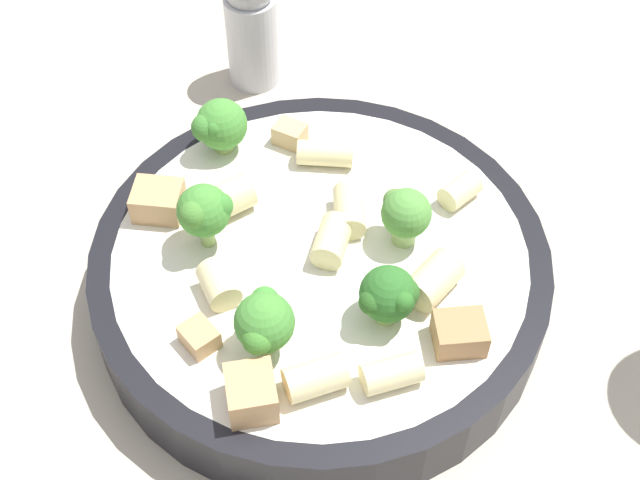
{
  "coord_description": "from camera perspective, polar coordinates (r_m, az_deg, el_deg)",
  "views": [
    {
      "loc": [
        -0.26,
        0.06,
        0.37
      ],
      "look_at": [
        0.0,
        0.0,
        0.05
      ],
      "focal_mm": 50.0,
      "sensor_mm": 36.0,
      "label": 1
    }
  ],
  "objects": [
    {
      "name": "rigatoni_0",
      "position": [
        0.47,
        0.34,
        5.55
      ],
      "size": [
        0.02,
        0.03,
        0.01
      ],
      "primitive_type": "cylinder",
      "rotation": [
        1.57,
        0.0,
        2.85
      ],
      "color": "beige",
      "rests_on": "pasta_bowl"
    },
    {
      "name": "broccoli_floret_3",
      "position": [
        0.39,
        -3.62,
        -5.29
      ],
      "size": [
        0.03,
        0.03,
        0.03
      ],
      "color": "#93B766",
      "rests_on": "pasta_bowl"
    },
    {
      "name": "rigatoni_3",
      "position": [
        0.44,
        1.88,
        1.91
      ],
      "size": [
        0.03,
        0.02,
        0.02
      ],
      "primitive_type": "cylinder",
      "rotation": [
        1.57,
        0.0,
        1.41
      ],
      "color": "beige",
      "rests_on": "pasta_bowl"
    },
    {
      "name": "rigatoni_5",
      "position": [
        0.46,
        8.94,
        3.12
      ],
      "size": [
        0.02,
        0.02,
        0.01
      ],
      "primitive_type": "cylinder",
      "rotation": [
        1.57,
        0.0,
        0.53
      ],
      "color": "beige",
      "rests_on": "pasta_bowl"
    },
    {
      "name": "chicken_chunk_0",
      "position": [
        0.4,
        -7.73,
        -6.16
      ],
      "size": [
        0.02,
        0.02,
        0.01
      ],
      "primitive_type": "cube",
      "rotation": [
        0.0,
        0.0,
        0.49
      ],
      "color": "tan",
      "rests_on": "pasta_bowl"
    },
    {
      "name": "broccoli_floret_1",
      "position": [
        0.42,
        -7.42,
        1.83
      ],
      "size": [
        0.03,
        0.03,
        0.04
      ],
      "color": "#93B766",
      "rests_on": "pasta_bowl"
    },
    {
      "name": "chicken_chunk_2",
      "position": [
        0.4,
        8.93,
        -5.92
      ],
      "size": [
        0.02,
        0.02,
        0.01
      ],
      "primitive_type": "cube",
      "rotation": [
        0.0,
        0.0,
        1.46
      ],
      "color": "#A87A4C",
      "rests_on": "pasta_bowl"
    },
    {
      "name": "chicken_chunk_1",
      "position": [
        0.45,
        -10.33,
        2.48
      ],
      "size": [
        0.03,
        0.03,
        0.02
      ],
      "primitive_type": "cube",
      "rotation": [
        0.0,
        0.0,
        1.25
      ],
      "color": "tan",
      "rests_on": "pasta_bowl"
    },
    {
      "name": "chicken_chunk_4",
      "position": [
        0.38,
        -4.43,
        -9.76
      ],
      "size": [
        0.02,
        0.02,
        0.02
      ],
      "primitive_type": "cube",
      "rotation": [
        0.0,
        0.0,
        3.12
      ],
      "color": "tan",
      "rests_on": "pasta_bowl"
    },
    {
      "name": "rigatoni_2",
      "position": [
        0.42,
        7.25,
        -2.56
      ],
      "size": [
        0.03,
        0.03,
        0.02
      ],
      "primitive_type": "cylinder",
      "rotation": [
        1.57,
        0.0,
        0.66
      ],
      "color": "beige",
      "rests_on": "pasta_bowl"
    },
    {
      "name": "ground_plane",
      "position": [
        0.46,
        0.0,
        -3.55
      ],
      "size": [
        2.0,
        2.0,
        0.0
      ],
      "primitive_type": "plane",
      "color": "#BCB29E"
    },
    {
      "name": "chicken_chunk_3",
      "position": [
        0.48,
        -2.31,
        6.75
      ],
      "size": [
        0.02,
        0.02,
        0.01
      ],
      "primitive_type": "cube",
      "rotation": [
        0.0,
        0.0,
        0.88
      ],
      "color": "tan",
      "rests_on": "pasta_bowl"
    },
    {
      "name": "broccoli_floret_2",
      "position": [
        0.43,
        5.44,
        1.64
      ],
      "size": [
        0.03,
        0.02,
        0.03
      ],
      "color": "#9EC175",
      "rests_on": "pasta_bowl"
    },
    {
      "name": "rigatoni_1",
      "position": [
        0.43,
        0.84,
        -0.33
      ],
      "size": [
        0.03,
        0.03,
        0.02
      ],
      "primitive_type": "cylinder",
      "rotation": [
        1.57,
        0.0,
        1.11
      ],
      "color": "beige",
      "rests_on": "pasta_bowl"
    },
    {
      "name": "rigatoni_4",
      "position": [
        0.42,
        -6.49,
        -2.84
      ],
      "size": [
        0.02,
        0.02,
        0.02
      ],
      "primitive_type": "cylinder",
      "rotation": [
        1.57,
        0.0,
        1.79
      ],
      "color": "beige",
      "rests_on": "pasta_bowl"
    },
    {
      "name": "rigatoni_7",
      "position": [
        0.39,
        -0.28,
        -8.82
      ],
      "size": [
        0.02,
        0.03,
        0.02
      ],
      "primitive_type": "cylinder",
      "rotation": [
        1.57,
        0.0,
        0.14
      ],
      "color": "beige",
      "rests_on": "pasta_bowl"
    },
    {
      "name": "rigatoni_8",
      "position": [
        0.39,
        4.6,
        -8.5
      ],
      "size": [
        0.02,
        0.03,
        0.01
      ],
      "primitive_type": "cylinder",
      "rotation": [
        1.57,
        0.0,
        0.1
      ],
      "color": "beige",
      "rests_on": "pasta_bowl"
    },
    {
      "name": "broccoli_floret_0",
      "position": [
        0.4,
        4.44,
        -3.55
      ],
      "size": [
        0.03,
        0.03,
        0.03
      ],
      "color": "#93B766",
      "rests_on": "pasta_bowl"
    },
    {
      "name": "pepper_shaker",
      "position": [
        0.55,
        -4.42,
        13.64
      ],
      "size": [
        0.03,
        0.03,
        0.08
      ],
      "color": "silver",
      "rests_on": "ground_plane"
    },
    {
      "name": "pasta_bowl",
      "position": [
        0.45,
        0.0,
        -2.0
      ],
      "size": [
        0.23,
        0.23,
        0.04
      ],
      "color": "black",
      "rests_on": "ground_plane"
    },
    {
      "name": "rigatoni_6",
      "position": [
        0.45,
        -5.74,
        2.74
      ],
      "size": [
        0.02,
        0.03,
        0.02
      ],
      "primitive_type": "cylinder",
      "rotation": [
        1.57,
        0.0,
        0.37
      ],
      "color": "beige",
      "rests_on": "pasta_bowl"
    },
    {
      "name": "broccoli_floret_4",
      "position": [
        0.47,
        -6.47,
        7.29
      ],
      "size": [
        0.03,
        0.03,
        0.03
      ],
      "color": "#93B766",
      "rests_on": "pasta_bowl"
    }
  ]
}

